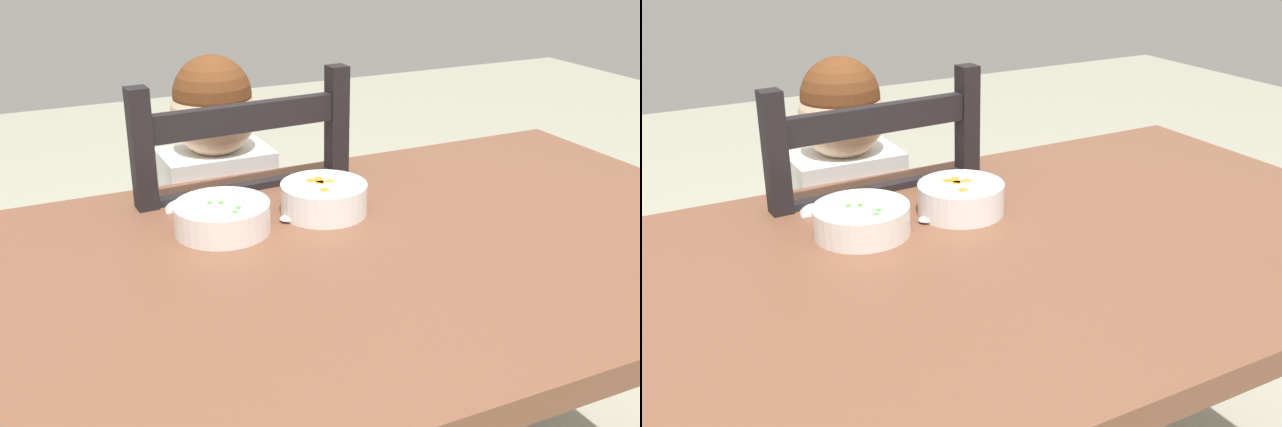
{
  "view_description": "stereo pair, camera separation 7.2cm",
  "coord_description": "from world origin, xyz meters",
  "views": [
    {
      "loc": [
        -0.48,
        -0.91,
        1.21
      ],
      "look_at": [
        -0.03,
        0.05,
        0.76
      ],
      "focal_mm": 41.39,
      "sensor_mm": 36.0,
      "label": 1
    },
    {
      "loc": [
        -0.54,
        -0.87,
        1.21
      ],
      "look_at": [
        -0.03,
        0.05,
        0.76
      ],
      "focal_mm": 41.39,
      "sensor_mm": 36.0,
      "label": 2
    }
  ],
  "objects": [
    {
      "name": "bowl_of_peas",
      "position": [
        -0.16,
        0.16,
        0.74
      ],
      "size": [
        0.16,
        0.16,
        0.05
      ],
      "color": "white",
      "rests_on": "dining_table"
    },
    {
      "name": "child_figure",
      "position": [
        -0.07,
        0.45,
        0.62
      ],
      "size": [
        0.32,
        0.31,
        0.94
      ],
      "color": "white",
      "rests_on": "ground"
    },
    {
      "name": "dining_chair",
      "position": [
        -0.06,
        0.45,
        0.44
      ],
      "size": [
        0.44,
        0.44,
        0.93
      ],
      "color": "black",
      "rests_on": "ground"
    },
    {
      "name": "dining_table",
      "position": [
        0.0,
        0.0,
        0.61
      ],
      "size": [
        1.41,
        0.81,
        0.71
      ],
      "color": "brown",
      "rests_on": "ground"
    },
    {
      "name": "spoon",
      "position": [
        -0.02,
        0.15,
        0.72
      ],
      "size": [
        0.14,
        0.05,
        0.01
      ],
      "color": "silver",
      "rests_on": "dining_table"
    },
    {
      "name": "bowl_of_carrots",
      "position": [
        0.03,
        0.16,
        0.74
      ],
      "size": [
        0.15,
        0.15,
        0.05
      ],
      "color": "white",
      "rests_on": "dining_table"
    }
  ]
}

